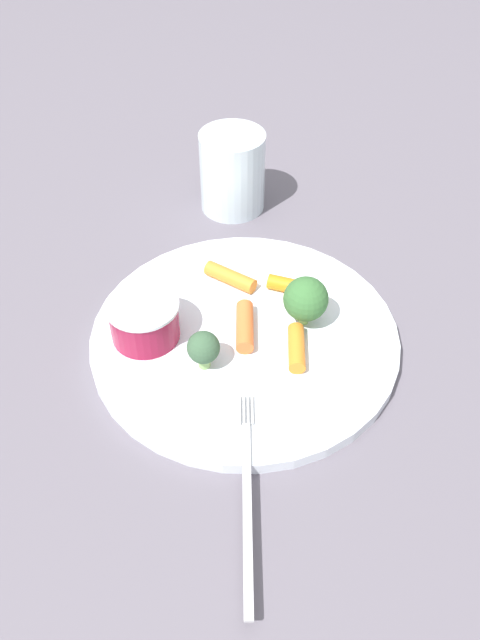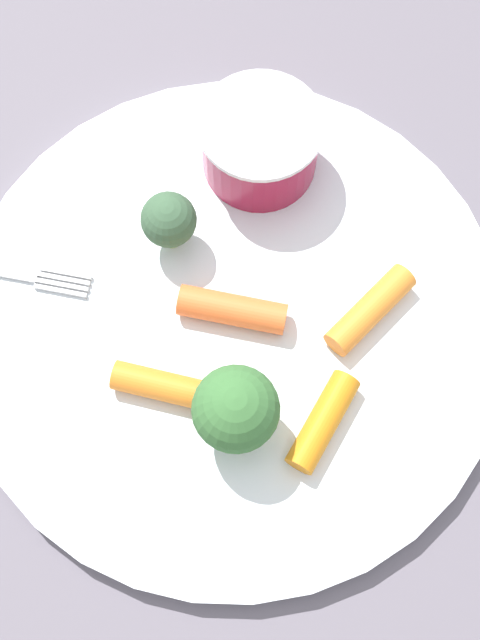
# 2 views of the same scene
# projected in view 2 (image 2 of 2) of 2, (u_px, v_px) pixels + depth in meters

# --- Properties ---
(ground_plane) EXTENTS (2.40, 2.40, 0.00)m
(ground_plane) POSITION_uv_depth(u_px,v_px,m) (233.00, 322.00, 0.44)
(ground_plane) COLOR #605964
(plate) EXTENTS (0.28, 0.28, 0.01)m
(plate) POSITION_uv_depth(u_px,v_px,m) (233.00, 319.00, 0.43)
(plate) COLOR white
(plate) RESTS_ON ground_plane
(sauce_cup) EXTENTS (0.07, 0.07, 0.04)m
(sauce_cup) POSITION_uv_depth(u_px,v_px,m) (260.00, 143.00, 0.44)
(sauce_cup) COLOR maroon
(sauce_cup) RESTS_ON plate
(broccoli_floret_0) EXTENTS (0.04, 0.04, 0.05)m
(broccoli_floret_0) POSITION_uv_depth(u_px,v_px,m) (236.00, 409.00, 0.38)
(broccoli_floret_0) COLOR #95C65D
(broccoli_floret_0) RESTS_ON plate
(broccoli_floret_1) EXTENTS (0.03, 0.03, 0.04)m
(broccoli_floret_1) POSITION_uv_depth(u_px,v_px,m) (169.00, 221.00, 0.42)
(broccoli_floret_1) COLOR #8BB769
(broccoli_floret_1) RESTS_ON plate
(carrot_stick_0) EXTENTS (0.02, 0.05, 0.01)m
(carrot_stick_0) POSITION_uv_depth(u_px,v_px,m) (370.00, 310.00, 0.42)
(carrot_stick_0) COLOR orange
(carrot_stick_0) RESTS_ON plate
(carrot_stick_1) EXTENTS (0.05, 0.04, 0.01)m
(carrot_stick_1) POSITION_uv_depth(u_px,v_px,m) (155.00, 379.00, 0.41)
(carrot_stick_1) COLOR orange
(carrot_stick_1) RESTS_ON plate
(carrot_stick_2) EXTENTS (0.06, 0.04, 0.02)m
(carrot_stick_2) POSITION_uv_depth(u_px,v_px,m) (229.00, 311.00, 0.42)
(carrot_stick_2) COLOR orange
(carrot_stick_2) RESTS_ON plate
(carrot_stick_3) EXTENTS (0.02, 0.05, 0.01)m
(carrot_stick_3) POSITION_uv_depth(u_px,v_px,m) (323.00, 422.00, 0.40)
(carrot_stick_3) COLOR orange
(carrot_stick_3) RESTS_ON plate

